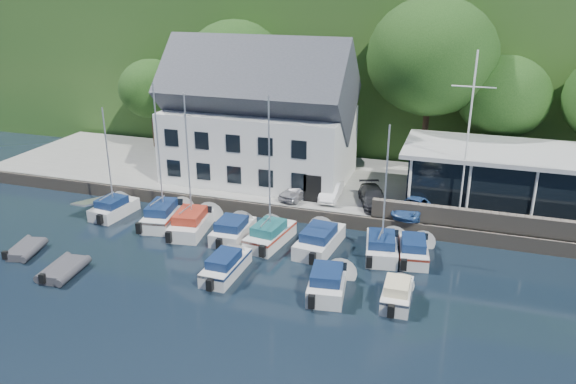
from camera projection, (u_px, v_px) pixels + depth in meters
name	position (u px, v px, depth m)	size (l,w,h in m)	color
ground	(274.00, 308.00, 28.97)	(180.00, 180.00, 0.00)	black
quay	(348.00, 188.00, 44.34)	(60.00, 13.00, 1.00)	gray
quay_face	(327.00, 219.00, 38.56)	(60.00, 0.30, 1.00)	#645B50
hillside	(416.00, 38.00, 81.22)	(160.00, 75.00, 16.00)	#2A5520
harbor_building	(259.00, 124.00, 43.77)	(14.40, 8.20, 8.70)	white
club_pavilion	(500.00, 177.00, 38.90)	(13.20, 7.20, 4.10)	black
seawall	(515.00, 224.00, 35.04)	(18.00, 0.50, 1.20)	#645B50
gangway	(105.00, 208.00, 41.77)	(1.20, 6.00, 1.40)	silver
car_silver	(298.00, 190.00, 40.71)	(1.42, 3.53, 1.20)	#B3B2B7
car_white	(331.00, 191.00, 40.55)	(1.22, 3.49, 1.15)	white
car_dgrey	(373.00, 197.00, 39.41)	(1.70, 4.18, 1.21)	#2B2C30
car_blue	(414.00, 206.00, 37.80)	(1.42, 3.60, 1.23)	#2F548F
flagpole	(468.00, 139.00, 35.32)	(2.64, 0.20, 10.98)	white
tree_0	(153.00, 104.00, 52.15)	(5.99, 5.99, 8.18)	#15330F
tree_1	(236.00, 89.00, 49.03)	(8.65, 8.65, 11.82)	#15330F
tree_3	(429.00, 87.00, 44.32)	(10.14, 10.14, 13.85)	#15330F
tree_4	(501.00, 118.00, 43.67)	(7.05, 7.05, 9.63)	#15330F
boat_r1_0	(108.00, 159.00, 38.91)	(1.98, 5.18, 8.48)	silver
boat_r1_1	(159.00, 158.00, 37.52)	(2.01, 6.61, 9.43)	silver
boat_r1_2	(188.00, 166.00, 36.36)	(2.21, 6.66, 9.17)	silver
boat_r1_3	(233.00, 228.00, 36.57)	(2.12, 5.40, 1.43)	silver
boat_r1_4	(269.00, 176.00, 34.49)	(1.98, 6.02, 9.16)	silver
boat_r1_5	(320.00, 237.00, 35.15)	(2.15, 6.63, 1.52)	silver
boat_r1_6	(386.00, 188.00, 33.03)	(2.06, 5.76, 8.83)	silver
boat_r1_7	(414.00, 247.00, 34.01)	(1.80, 5.50, 1.39)	silver
boat_r2_2	(226.00, 264.00, 32.08)	(1.73, 5.79, 1.37)	silver
boat_r2_3	(328.00, 280.00, 30.24)	(2.05, 5.57, 1.50)	silver
boat_r2_4	(397.00, 291.00, 29.26)	(1.58, 4.55, 1.35)	silver
dinghy_0	(26.00, 248.00, 34.72)	(1.76, 2.94, 0.69)	#37363C
dinghy_1	(63.00, 268.00, 32.21)	(1.96, 3.26, 0.76)	#37363C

